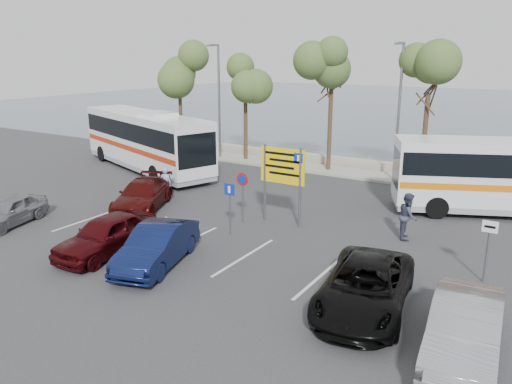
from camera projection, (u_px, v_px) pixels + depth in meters
The scene contains 24 objects.
ground at pixel (223, 241), 20.77m from camera, with size 120.00×120.00×0.00m, color #313134.
kerb_strip at pixel (349, 173), 32.19m from camera, with size 44.00×2.40×0.15m, color #9C9B8E.
seawall at pixel (361, 164), 33.77m from camera, with size 48.00×0.80×0.60m, color #AAA088.
sea at pixel (473, 109), 69.82m from camera, with size 140.00×140.00×0.00m, color #3C5461.
tree_far_left at pixel (179, 70), 37.66m from camera, with size 3.20×3.20×7.60m.
tree_left at pixel (245, 76), 34.68m from camera, with size 3.20×3.20×7.20m.
tree_mid at pixel (332, 68), 31.20m from camera, with size 3.20×3.20×8.00m.
tree_right at pixel (430, 78), 28.27m from camera, with size 3.20×3.20×7.40m.
street_lamp_left at pixel (218, 96), 35.69m from camera, with size 0.45×1.15×8.01m.
street_lamp_right at pixel (399, 105), 29.06m from camera, with size 0.45×1.15×8.01m.
direction_sign at pixel (282, 172), 22.22m from camera, with size 2.20×0.12×3.60m.
sign_no_stop at pixel (243, 189), 22.60m from camera, with size 0.60×0.08×2.35m.
sign_parking at pixel (230, 201), 21.12m from camera, with size 0.50×0.07×2.25m.
sign_taxi at pixel (488, 243), 16.61m from camera, with size 0.50×0.07×2.20m.
lane_markings at pixel (187, 243), 20.53m from camera, with size 12.02×4.20×0.01m, color silver, non-canonical shape.
coach_bus_left at pixel (146, 142), 32.94m from camera, with size 13.07×6.91×4.02m.
car_silver_a at pixel (9, 211), 22.51m from camera, with size 1.55×3.86×1.32m, color gray.
car_blue at pixel (157, 246), 18.18m from camera, with size 1.58×4.52×1.49m, color #0E1742.
car_maroon at pixel (143, 195), 24.86m from camera, with size 2.01×4.94×1.43m, color #470D0B.
car_red at pixel (107, 235), 19.23m from camera, with size 1.81×4.50×1.53m, color #41090D.
suv_black at pixel (365, 287), 15.01m from camera, with size 2.46×5.33×1.48m, color black.
car_silver_b at pixel (464, 330), 12.60m from camera, with size 1.65×4.72×1.55m, color gray.
pedestrian_near at pixel (166, 183), 26.50m from camera, with size 0.62×0.41×1.71m, color #8BA5CB.
pedestrian_far at pixel (408, 216), 20.77m from camera, with size 0.95×0.74×1.96m, color #373C52.
Camera 1 is at (11.46, -15.80, 7.51)m, focal length 35.00 mm.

